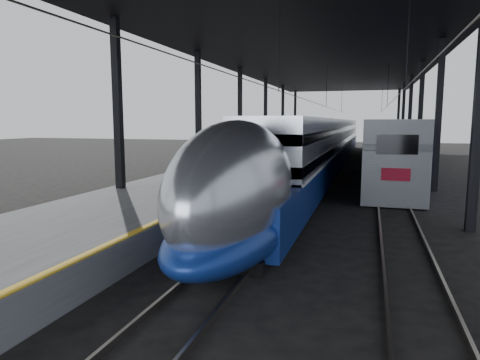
% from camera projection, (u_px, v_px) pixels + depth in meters
% --- Properties ---
extents(ground, '(160.00, 160.00, 0.00)m').
position_uv_depth(ground, '(189.00, 246.00, 14.58)').
color(ground, black).
rests_on(ground, ground).
extents(platform, '(6.00, 80.00, 1.00)m').
position_uv_depth(platform, '(249.00, 168.00, 34.48)').
color(platform, '#4C4C4F').
rests_on(platform, ground).
extents(yellow_strip, '(0.30, 80.00, 0.01)m').
position_uv_depth(yellow_strip, '(283.00, 163.00, 33.61)').
color(yellow_strip, gold).
rests_on(yellow_strip, platform).
extents(rails, '(6.52, 80.00, 0.16)m').
position_uv_depth(rails, '(351.00, 177.00, 32.23)').
color(rails, slate).
rests_on(rails, ground).
extents(canopy, '(18.00, 75.00, 9.47)m').
position_uv_depth(canopy, '(319.00, 55.00, 31.76)').
color(canopy, black).
rests_on(canopy, ground).
extents(tgv_train, '(3.08, 65.20, 4.41)m').
position_uv_depth(tgv_train, '(327.00, 145.00, 38.90)').
color(tgv_train, '#B7B9BF').
rests_on(tgv_train, ground).
extents(second_train, '(3.13, 56.05, 4.32)m').
position_uv_depth(second_train, '(382.00, 140.00, 46.20)').
color(second_train, navy).
rests_on(second_train, ground).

